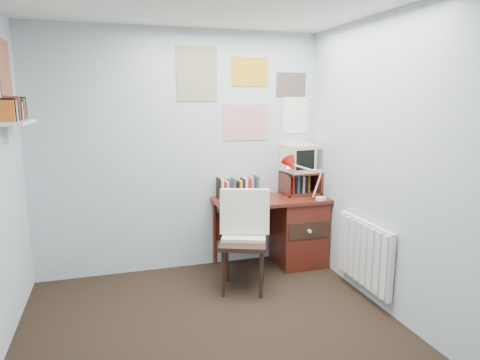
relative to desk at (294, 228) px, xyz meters
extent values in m
plane|color=black|center=(-1.17, -1.48, -0.41)|extent=(3.50, 3.50, 0.00)
cube|color=#B1BFCA|center=(-1.17, 0.27, 0.84)|extent=(3.00, 0.02, 2.50)
cube|color=#B1BFCA|center=(0.33, -1.48, 0.84)|extent=(0.02, 3.50, 2.50)
cube|color=#5F2015|center=(-0.27, 0.00, 0.34)|extent=(1.20, 0.55, 0.03)
cube|color=#5F2015|center=(0.06, 0.00, -0.04)|extent=(0.50, 0.50, 0.72)
cylinder|color=#5F2015|center=(-0.83, -0.24, -0.04)|extent=(0.04, 0.04, 0.72)
cylinder|color=#5F2015|center=(-0.83, 0.23, -0.04)|extent=(0.04, 0.04, 0.72)
cube|color=#5F2015|center=(-0.52, 0.25, 0.01)|extent=(0.64, 0.02, 0.30)
cube|color=black|center=(-0.72, -0.47, 0.06)|extent=(0.61, 0.59, 0.92)
cube|color=#AB0F0B|center=(0.20, -0.22, 0.56)|extent=(0.31, 0.28, 0.41)
cube|color=#5F2015|center=(0.12, 0.11, 0.48)|extent=(0.40, 0.30, 0.25)
cube|color=beige|center=(0.12, 0.13, 0.77)|extent=(0.39, 0.36, 0.33)
cube|color=#5F2015|center=(-0.51, 0.18, 0.46)|extent=(0.60, 0.14, 0.22)
cube|color=white|center=(0.29, -0.93, 0.01)|extent=(0.09, 0.80, 0.60)
cube|color=white|center=(-2.57, -0.38, 1.21)|extent=(0.20, 0.62, 0.24)
cube|color=white|center=(-0.47, 0.26, 1.44)|extent=(1.20, 0.01, 0.90)
camera|label=1|loc=(-1.87, -4.14, 1.40)|focal=32.00mm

